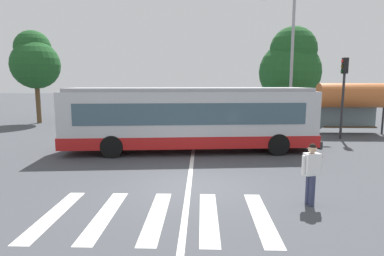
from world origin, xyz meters
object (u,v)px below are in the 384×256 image
object	(u,v)px
twin_arm_street_lamp	(292,48)
background_tree_left	(35,60)
pedestrian_crossing_street	(311,171)
bus_stop_shelter	(352,96)
traffic_light_far_corner	(344,85)
city_transit_bus	(190,119)
background_tree_right	(291,66)
parked_car_teal	(221,116)
parked_car_charcoal	(186,116)
parked_car_silver	(259,116)

from	to	relation	value
twin_arm_street_lamp	background_tree_left	distance (m)	19.72
twin_arm_street_lamp	background_tree_left	bearing A→B (deg)	171.54
pedestrian_crossing_street	bus_stop_shelter	xyz separation A→B (m)	(6.53, 12.20, 1.45)
twin_arm_street_lamp	background_tree_left	size ratio (longest dim) A/B	1.24
traffic_light_far_corner	city_transit_bus	bearing A→B (deg)	-157.37
background_tree_left	background_tree_right	xyz separation A→B (m)	(20.74, 1.94, -0.37)
parked_car_teal	bus_stop_shelter	distance (m)	9.01
parked_car_charcoal	traffic_light_far_corner	bearing A→B (deg)	-27.62
parked_car_silver	bus_stop_shelter	distance (m)	6.44
city_transit_bus	background_tree_left	bearing A→B (deg)	141.02
parked_car_charcoal	background_tree_left	distance (m)	12.94
traffic_light_far_corner	parked_car_teal	bearing A→B (deg)	140.34
parked_car_teal	twin_arm_street_lamp	world-z (taller)	twin_arm_street_lamp
parked_car_teal	background_tree_left	distance (m)	15.45
twin_arm_street_lamp	parked_car_silver	bearing A→B (deg)	141.65
pedestrian_crossing_street	parked_car_charcoal	world-z (taller)	pedestrian_crossing_street
parked_car_silver	twin_arm_street_lamp	distance (m)	5.40
parked_car_charcoal	parked_car_silver	bearing A→B (deg)	3.13
background_tree_right	parked_car_silver	bearing A→B (deg)	-132.49
city_transit_bus	parked_car_teal	bearing A→B (deg)	77.35
pedestrian_crossing_street	background_tree_left	xyz separation A→B (m)	(-16.29, 17.11, 4.06)
parked_car_silver	background_tree_right	world-z (taller)	background_tree_right
traffic_light_far_corner	parked_car_charcoal	bearing A→B (deg)	152.38
parked_car_silver	twin_arm_street_lamp	xyz separation A→B (m)	(1.85, -1.46, 4.86)
parked_car_silver	twin_arm_street_lamp	bearing A→B (deg)	-38.35
parked_car_silver	bus_stop_shelter	bearing A→B (deg)	-33.82
parked_car_silver	background_tree_left	bearing A→B (deg)	175.35
parked_car_teal	twin_arm_street_lamp	xyz separation A→B (m)	(4.69, -1.79, 4.86)
parked_car_charcoal	bus_stop_shelter	size ratio (longest dim) A/B	1.07
traffic_light_far_corner	background_tree_right	xyz separation A→B (m)	(-0.76, 8.60, 1.50)
parked_car_teal	background_tree_right	bearing A→B (deg)	27.25
bus_stop_shelter	background_tree_right	world-z (taller)	background_tree_right
bus_stop_shelter	background_tree_left	size ratio (longest dim) A/B	0.57
background_tree_left	parked_car_silver	bearing A→B (deg)	-4.65
parked_car_charcoal	city_transit_bus	bearing A→B (deg)	-85.67
parked_car_teal	parked_car_silver	world-z (taller)	same
city_transit_bus	background_tree_right	world-z (taller)	background_tree_right
background_tree_left	traffic_light_far_corner	bearing A→B (deg)	-17.21
pedestrian_crossing_street	parked_car_silver	world-z (taller)	pedestrian_crossing_street
background_tree_right	parked_car_charcoal	bearing A→B (deg)	-156.94
pedestrian_crossing_street	parked_car_teal	bearing A→B (deg)	95.28
pedestrian_crossing_street	background_tree_right	size ratio (longest dim) A/B	0.22
background_tree_left	background_tree_right	bearing A→B (deg)	5.34
traffic_light_far_corner	background_tree_right	distance (m)	8.77
parked_car_charcoal	background_tree_right	size ratio (longest dim) A/B	0.58
pedestrian_crossing_street	bus_stop_shelter	world-z (taller)	bus_stop_shelter
city_transit_bus	bus_stop_shelter	bearing A→B (deg)	28.24
twin_arm_street_lamp	background_tree_right	bearing A→B (deg)	75.59
background_tree_right	pedestrian_crossing_street	bearing A→B (deg)	-103.16
background_tree_left	parked_car_charcoal	bearing A→B (deg)	-8.18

